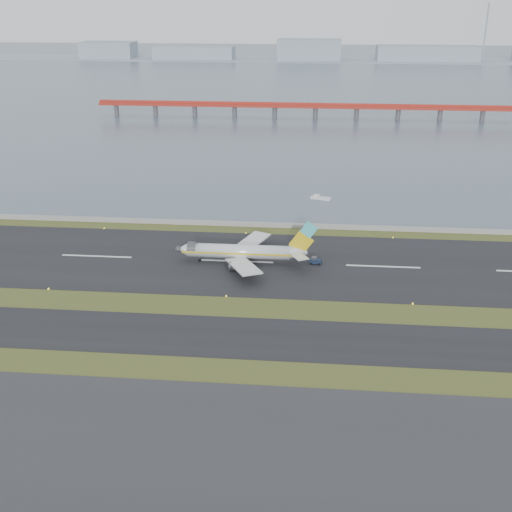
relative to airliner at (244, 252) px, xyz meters
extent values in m
plane|color=#324719|center=(-2.13, -28.99, -3.46)|extent=(1000.00, 1000.00, 0.00)
cube|color=#2C2C2F|center=(-2.13, -83.99, -3.41)|extent=(1000.00, 50.00, 0.10)
cube|color=black|center=(-2.13, -40.99, -3.41)|extent=(1000.00, 18.00, 0.10)
cube|color=black|center=(-2.13, 1.01, -3.41)|extent=(1000.00, 45.00, 0.10)
cube|color=#969691|center=(-2.13, 31.01, -2.96)|extent=(1000.00, 2.50, 1.00)
cube|color=#4C5C6D|center=(-2.13, 431.01, -3.46)|extent=(1400.00, 800.00, 1.30)
cube|color=#A1261B|center=(17.87, 221.01, 4.04)|extent=(260.00, 5.00, 1.60)
cube|color=#A1261B|center=(17.87, 221.01, 5.54)|extent=(260.00, 0.40, 1.40)
cylinder|color=#4C4C51|center=(-78.13, 221.01, -0.46)|extent=(2.80, 2.80, 7.00)
cylinder|color=#4C4C51|center=(17.87, 221.01, -0.46)|extent=(2.80, 2.80, 7.00)
cylinder|color=#4C4C51|center=(113.87, 221.01, -0.46)|extent=(2.80, 2.80, 7.00)
cube|color=#8E9BA7|center=(-2.13, 591.01, -3.46)|extent=(1400.00, 80.00, 1.00)
cube|color=#8E9BA7|center=(-222.13, 591.01, 5.54)|extent=(60.00, 35.00, 18.00)
cube|color=#8E9BA7|center=(-122.13, 591.01, 3.54)|extent=(90.00, 35.00, 14.00)
cube|color=#8E9BA7|center=(7.87, 591.01, 7.54)|extent=(70.00, 35.00, 22.00)
cube|color=#8E9BA7|center=(137.87, 591.01, 4.54)|extent=(110.00, 35.00, 16.00)
cylinder|color=#8E9BA7|center=(197.87, 591.01, 26.54)|extent=(1.80, 1.80, 60.00)
cylinder|color=silver|center=(-1.50, 0.00, 0.04)|extent=(28.00, 3.80, 3.80)
cone|color=silver|center=(-17.10, 0.00, 0.04)|extent=(3.20, 3.80, 3.80)
cone|color=silver|center=(14.70, 0.00, 0.34)|extent=(5.00, 3.80, 3.80)
cube|color=gold|center=(-1.50, -1.92, 0.04)|extent=(31.00, 0.06, 0.45)
cube|color=gold|center=(-1.50, 1.92, 0.04)|extent=(31.00, 0.06, 0.45)
cube|color=silver|center=(0.70, -8.50, -0.66)|extent=(11.31, 15.89, 1.66)
cube|color=silver|center=(0.70, 8.50, -0.66)|extent=(11.31, 15.89, 1.66)
cylinder|color=#3E3E43|center=(-1.00, -6.00, -1.86)|extent=(4.20, 2.10, 2.10)
cylinder|color=#3E3E43|center=(-1.00, 6.00, -1.86)|extent=(4.20, 2.10, 2.10)
cube|color=gold|center=(15.50, 0.00, 3.24)|extent=(6.80, 0.35, 6.85)
cube|color=#49C1D0|center=(17.40, 0.00, 6.94)|extent=(4.85, 0.37, 4.90)
cube|color=silver|center=(15.00, -3.80, 0.84)|extent=(5.64, 6.80, 0.22)
cube|color=silver|center=(15.00, 3.80, 0.84)|extent=(5.64, 6.80, 0.22)
cylinder|color=black|center=(-12.50, 0.00, -3.01)|extent=(0.80, 0.28, 0.80)
cylinder|color=black|center=(0.00, -2.80, -2.91)|extent=(1.00, 0.38, 1.00)
cylinder|color=black|center=(0.00, 2.80, -2.91)|extent=(1.00, 0.38, 1.00)
cube|color=#121E34|center=(19.50, 1.26, -2.56)|extent=(3.38, 2.16, 1.20)
cube|color=#3E3E43|center=(19.11, 1.31, -1.76)|extent=(1.57, 1.65, 0.70)
cylinder|color=black|center=(18.32, 0.60, -3.11)|extent=(0.73, 0.38, 0.70)
cylinder|color=black|center=(18.51, 2.18, -3.11)|extent=(0.73, 0.38, 0.70)
cylinder|color=black|center=(20.50, 0.34, -3.11)|extent=(0.73, 0.38, 0.70)
cylinder|color=black|center=(20.69, 1.92, -3.11)|extent=(0.73, 0.38, 0.70)
cube|color=silver|center=(21.05, 61.47, -3.04)|extent=(7.65, 4.16, 0.94)
cube|color=silver|center=(19.54, 61.89, -2.21)|extent=(2.46, 2.17, 0.94)
camera|label=1|loc=(18.22, -161.69, 65.37)|focal=45.00mm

